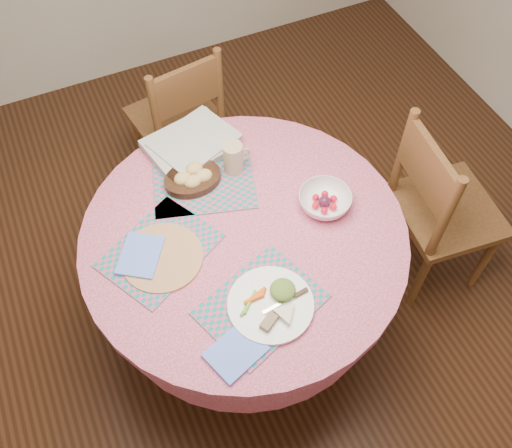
# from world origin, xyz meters

# --- Properties ---
(ground) EXTENTS (4.00, 4.00, 0.00)m
(ground) POSITION_xyz_m (0.00, 0.00, 0.00)
(ground) COLOR #331C0F
(ground) RESTS_ON ground
(room_envelope) EXTENTS (4.01, 4.01, 2.71)m
(room_envelope) POSITION_xyz_m (0.00, 0.00, 1.71)
(room_envelope) COLOR silver
(room_envelope) RESTS_ON ground
(dining_table) EXTENTS (1.24, 1.24, 0.75)m
(dining_table) POSITION_xyz_m (0.00, 0.00, 0.56)
(dining_table) COLOR #D86494
(dining_table) RESTS_ON ground
(chair_right) EXTENTS (0.47, 0.49, 0.96)m
(chair_right) POSITION_xyz_m (0.90, -0.08, 0.50)
(chair_right) COLOR brown
(chair_right) RESTS_ON ground
(chair_back) EXTENTS (0.47, 0.46, 0.90)m
(chair_back) POSITION_xyz_m (0.06, 0.96, 0.47)
(chair_back) COLOR brown
(chair_back) RESTS_ON ground
(placemat_front) EXTENTS (0.48, 0.42, 0.01)m
(placemat_front) POSITION_xyz_m (-0.07, -0.30, 0.75)
(placemat_front) COLOR #16807E
(placemat_front) RESTS_ON dining_table
(placemat_left) EXTENTS (0.49, 0.45, 0.01)m
(placemat_left) POSITION_xyz_m (-0.31, 0.06, 0.75)
(placemat_left) COLOR #16807E
(placemat_left) RESTS_ON dining_table
(placemat_back) EXTENTS (0.47, 0.40, 0.01)m
(placemat_back) POSITION_xyz_m (-0.05, 0.28, 0.75)
(placemat_back) COLOR #16807E
(placemat_back) RESTS_ON dining_table
(wicker_trivet) EXTENTS (0.30, 0.30, 0.01)m
(wicker_trivet) POSITION_xyz_m (-0.32, 0.02, 0.76)
(wicker_trivet) COLOR #9E6844
(wicker_trivet) RESTS_ON dining_table
(napkin_near) EXTENTS (0.22, 0.19, 0.01)m
(napkin_near) POSITION_xyz_m (-0.22, -0.42, 0.76)
(napkin_near) COLOR #6088F8
(napkin_near) RESTS_ON dining_table
(napkin_far) EXTENTS (0.22, 0.23, 0.01)m
(napkin_far) POSITION_xyz_m (-0.38, 0.06, 0.76)
(napkin_far) COLOR #6088F8
(napkin_far) RESTS_ON placemat_left
(dinner_plate) EXTENTS (0.30, 0.30, 0.05)m
(dinner_plate) POSITION_xyz_m (-0.03, -0.32, 0.77)
(dinner_plate) COLOR white
(dinner_plate) RESTS_ON placemat_front
(bread_bowl) EXTENTS (0.23, 0.23, 0.08)m
(bread_bowl) POSITION_xyz_m (-0.08, 0.30, 0.78)
(bread_bowl) COLOR black
(bread_bowl) RESTS_ON placemat_back
(latte_mug) EXTENTS (0.12, 0.08, 0.13)m
(latte_mug) POSITION_xyz_m (0.09, 0.30, 0.82)
(latte_mug) COLOR tan
(latte_mug) RESTS_ON placemat_back
(fruit_bowl) EXTENTS (0.26, 0.26, 0.06)m
(fruit_bowl) POSITION_xyz_m (0.33, -0.01, 0.78)
(fruit_bowl) COLOR white
(fruit_bowl) RESTS_ON dining_table
(newspaper_stack) EXTENTS (0.41, 0.35, 0.04)m
(newspaper_stack) POSITION_xyz_m (-0.03, 0.48, 0.78)
(newspaper_stack) COLOR silver
(newspaper_stack) RESTS_ON dining_table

